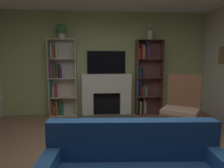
% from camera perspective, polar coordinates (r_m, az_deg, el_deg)
% --- Properties ---
extents(wall_back_accent, '(5.55, 0.06, 2.69)m').
position_cam_1_polar(wall_back_accent, '(5.24, -1.69, 5.87)').
color(wall_back_accent, '#A6BA75').
rests_on(wall_back_accent, ground_plane).
extents(fireplace, '(1.38, 0.54, 1.09)m').
position_cam_1_polar(fireplace, '(5.16, -1.56, -2.70)').
color(fireplace, white).
rests_on(fireplace, ground_plane).
extents(tv, '(0.99, 0.06, 0.59)m').
position_cam_1_polar(tv, '(5.18, -1.65, 6.29)').
color(tv, black).
rests_on(tv, fireplace).
extents(bookshelf_left, '(0.70, 0.26, 1.97)m').
position_cam_1_polar(bookshelf_left, '(5.21, -15.00, 1.34)').
color(bookshelf_left, beige).
rests_on(bookshelf_left, ground_plane).
extents(bookshelf_right, '(0.70, 0.29, 1.97)m').
position_cam_1_polar(bookshelf_right, '(5.29, 9.71, 1.61)').
color(bookshelf_right, brown).
rests_on(bookshelf_right, ground_plane).
extents(potted_plant, '(0.27, 0.27, 0.37)m').
position_cam_1_polar(potted_plant, '(5.16, -14.59, 14.85)').
color(potted_plant, beige).
rests_on(potted_plant, bookshelf_left).
extents(vase_with_flowers, '(0.14, 0.14, 0.41)m').
position_cam_1_polar(vase_with_flowers, '(5.29, 11.04, 14.03)').
color(vase_with_flowers, beige).
rests_on(vase_with_flowers, bookshelf_right).
extents(armchair, '(0.85, 0.84, 1.16)m').
position_cam_1_polar(armchair, '(4.13, 19.68, -5.68)').
color(armchair, brown).
rests_on(armchair, ground_plane).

